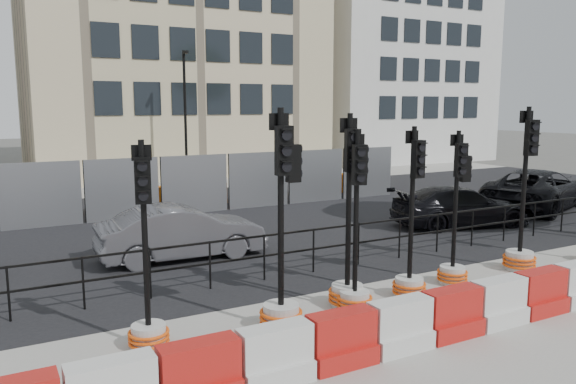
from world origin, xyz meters
TOP-DOWN VIEW (x-y plane):
  - ground at (0.00, 0.00)m, footprint 120.00×120.00m
  - sidewalk_near at (0.00, -3.00)m, footprint 40.00×6.00m
  - road at (0.00, 7.00)m, footprint 40.00×14.00m
  - sidewalk_far at (0.00, 16.00)m, footprint 40.00×4.00m
  - building_cream at (2.00, 21.99)m, footprint 15.00×10.06m
  - building_white at (17.00, 21.99)m, footprint 12.00×9.06m
  - kerb_railing at (0.00, 1.20)m, footprint 18.00×0.04m
  - heras_fencing at (0.57, 9.86)m, footprint 14.33×1.72m
  - lamp_post_far at (0.50, 14.98)m, footprint 0.12×0.56m
  - barrier_row at (-0.00, -2.80)m, footprint 15.70×0.50m
  - traffic_signal_a at (-5.40, -0.95)m, footprint 0.63×0.63m
  - traffic_signal_b at (-3.28, -1.26)m, footprint 0.71×0.71m
  - traffic_signal_c at (-1.77, -1.17)m, footprint 0.64×0.64m
  - traffic_signal_d at (-1.73, -0.90)m, footprint 0.69×0.69m
  - traffic_signal_e at (-0.40, -1.05)m, footprint 0.65×0.65m
  - traffic_signal_f at (0.93, -0.84)m, footprint 0.62×0.62m
  - traffic_signal_g at (2.96, -0.82)m, footprint 0.72×0.72m
  - car_b at (-3.37, 3.71)m, footprint 1.62×4.03m
  - car_c at (5.20, 3.22)m, footprint 3.65×5.00m
  - car_d at (9.76, 4.03)m, footprint 5.57×6.64m

SIDE VIEW (x-z plane):
  - ground at x=0.00m, z-range 0.00..0.00m
  - sidewalk_near at x=0.00m, z-range 0.00..0.02m
  - sidewalk_far at x=0.00m, z-range 0.00..0.02m
  - road at x=0.00m, z-range 0.00..0.03m
  - barrier_row at x=0.00m, z-range -0.03..0.77m
  - car_c at x=5.20m, z-range 0.00..1.22m
  - car_b at x=-3.37m, z-range 0.00..1.30m
  - heras_fencing at x=0.57m, z-range -0.35..1.65m
  - traffic_signal_a at x=-5.40m, z-range -0.93..2.24m
  - traffic_signal_c at x=-1.77m, z-range -0.95..2.30m
  - traffic_signal_e at x=-0.40m, z-range -0.96..2.32m
  - kerb_railing at x=0.00m, z-range 0.19..1.19m
  - car_d at x=9.76m, z-range 0.00..1.44m
  - traffic_signal_g at x=2.96m, z-range -1.07..2.57m
  - traffic_signal_f at x=0.93m, z-range -0.83..2.34m
  - traffic_signal_d at x=-1.73m, z-range -0.92..2.60m
  - traffic_signal_b at x=-3.28m, z-range -0.95..2.68m
  - lamp_post_far at x=0.50m, z-range 0.22..6.22m
  - building_white at x=17.00m, z-range 0.00..16.00m
  - building_cream at x=2.00m, z-range 0.00..18.00m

